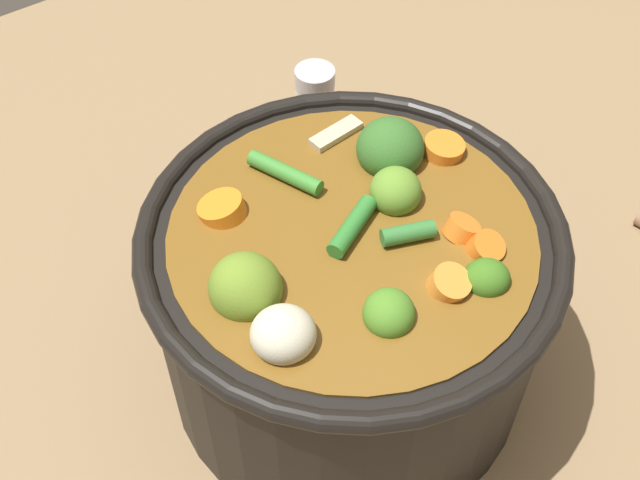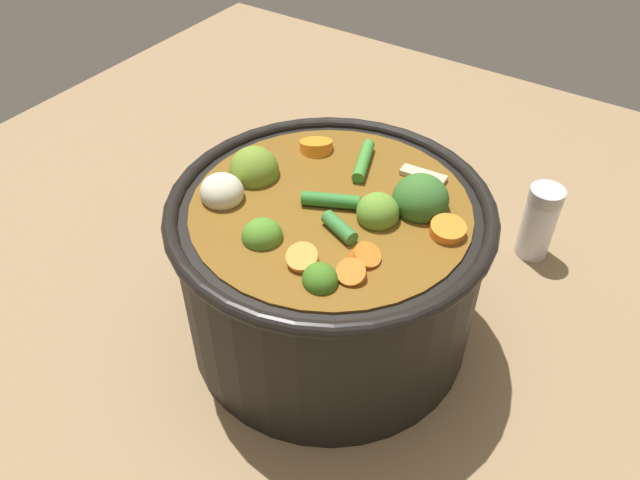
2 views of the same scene
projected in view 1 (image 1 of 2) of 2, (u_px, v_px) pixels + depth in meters
name	position (u px, v px, depth m)	size (l,w,h in m)	color
ground_plane	(346.00, 363.00, 0.58)	(1.10, 1.10, 0.00)	#8C704C
cooking_pot	(349.00, 299.00, 0.52)	(0.25, 0.25, 0.17)	black
salt_shaker	(315.00, 108.00, 0.70)	(0.03, 0.03, 0.08)	silver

